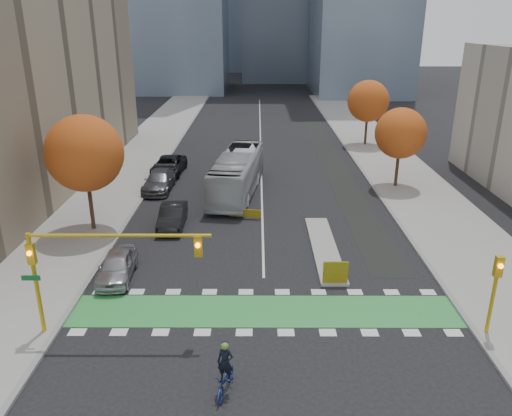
{
  "coord_description": "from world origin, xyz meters",
  "views": [
    {
      "loc": [
        -0.37,
        -20.61,
        13.95
      ],
      "look_at": [
        -0.46,
        8.56,
        3.0
      ],
      "focal_mm": 35.0,
      "sensor_mm": 36.0,
      "label": 1
    }
  ],
  "objects_px": {
    "tree_east_far": "(368,101)",
    "parked_car_c": "(159,181)",
    "cyclist": "(226,376)",
    "traffic_signal_east": "(495,284)",
    "parked_car_d": "(169,165)",
    "bus": "(237,173)",
    "tree_west": "(85,153)",
    "traffic_signal_west": "(89,257)",
    "hazard_board": "(336,272)",
    "parked_car_a": "(117,266)",
    "parked_car_b": "(172,216)",
    "tree_east_near": "(401,133)"
  },
  "relations": [
    {
      "from": "hazard_board",
      "to": "parked_car_a",
      "type": "xyz_separation_m",
      "value": [
        -12.45,
        0.8,
        -0.03
      ]
    },
    {
      "from": "tree_east_near",
      "to": "traffic_signal_east",
      "type": "height_order",
      "value": "tree_east_near"
    },
    {
      "from": "cyclist",
      "to": "parked_car_c",
      "type": "xyz_separation_m",
      "value": [
        -7.37,
        25.57,
        0.06
      ]
    },
    {
      "from": "tree_west",
      "to": "bus",
      "type": "xyz_separation_m",
      "value": [
        9.9,
        8.31,
        -3.85
      ]
    },
    {
      "from": "hazard_board",
      "to": "traffic_signal_east",
      "type": "distance_m",
      "value": 8.26
    },
    {
      "from": "tree_east_near",
      "to": "tree_west",
      "type": "bearing_deg",
      "value": -157.38
    },
    {
      "from": "tree_east_far",
      "to": "cyclist",
      "type": "height_order",
      "value": "tree_east_far"
    },
    {
      "from": "parked_car_a",
      "to": "parked_car_c",
      "type": "height_order",
      "value": "parked_car_c"
    },
    {
      "from": "tree_east_far",
      "to": "parked_car_a",
      "type": "distance_m",
      "value": 39.34
    },
    {
      "from": "traffic_signal_east",
      "to": "parked_car_b",
      "type": "xyz_separation_m",
      "value": [
        -17.0,
        13.26,
        -1.94
      ]
    },
    {
      "from": "tree_east_far",
      "to": "parked_car_b",
      "type": "relative_size",
      "value": 1.58
    },
    {
      "from": "tree_east_near",
      "to": "cyclist",
      "type": "distance_m",
      "value": 30.02
    },
    {
      "from": "traffic_signal_west",
      "to": "bus",
      "type": "distance_m",
      "value": 21.74
    },
    {
      "from": "hazard_board",
      "to": "traffic_signal_west",
      "type": "height_order",
      "value": "traffic_signal_west"
    },
    {
      "from": "parked_car_b",
      "to": "parked_car_d",
      "type": "relative_size",
      "value": 0.82
    },
    {
      "from": "parked_car_d",
      "to": "traffic_signal_east",
      "type": "bearing_deg",
      "value": -50.87
    },
    {
      "from": "tree_west",
      "to": "parked_car_a",
      "type": "distance_m",
      "value": 9.22
    },
    {
      "from": "hazard_board",
      "to": "cyclist",
      "type": "distance_m",
      "value": 10.31
    },
    {
      "from": "parked_car_c",
      "to": "traffic_signal_west",
      "type": "bearing_deg",
      "value": -86.19
    },
    {
      "from": "tree_west",
      "to": "traffic_signal_west",
      "type": "xyz_separation_m",
      "value": [
        4.07,
        -12.51,
        -1.58
      ]
    },
    {
      "from": "traffic_signal_east",
      "to": "parked_car_a",
      "type": "relative_size",
      "value": 0.9
    },
    {
      "from": "tree_west",
      "to": "parked_car_a",
      "type": "xyz_separation_m",
      "value": [
        3.55,
        -7.0,
        -4.84
      ]
    },
    {
      "from": "tree_east_far",
      "to": "traffic_signal_west",
      "type": "xyz_separation_m",
      "value": [
        -20.43,
        -38.51,
        -1.21
      ]
    },
    {
      "from": "traffic_signal_west",
      "to": "bus",
      "type": "height_order",
      "value": "traffic_signal_west"
    },
    {
      "from": "tree_east_far",
      "to": "parked_car_c",
      "type": "relative_size",
      "value": 1.33
    },
    {
      "from": "tree_east_near",
      "to": "traffic_signal_west",
      "type": "distance_m",
      "value": 30.08
    },
    {
      "from": "parked_car_d",
      "to": "tree_east_far",
      "type": "bearing_deg",
      "value": 31.83
    },
    {
      "from": "parked_car_b",
      "to": "parked_car_d",
      "type": "distance_m",
      "value": 13.61
    },
    {
      "from": "tree_west",
      "to": "traffic_signal_east",
      "type": "relative_size",
      "value": 2.01
    },
    {
      "from": "tree_west",
      "to": "tree_east_near",
      "type": "bearing_deg",
      "value": 22.62
    },
    {
      "from": "parked_car_d",
      "to": "traffic_signal_west",
      "type": "bearing_deg",
      "value": -84.77
    },
    {
      "from": "traffic_signal_west",
      "to": "traffic_signal_east",
      "type": "xyz_separation_m",
      "value": [
        18.43,
        0.0,
        -1.3
      ]
    },
    {
      "from": "bus",
      "to": "parked_car_b",
      "type": "relative_size",
      "value": 2.62
    },
    {
      "from": "parked_car_a",
      "to": "parked_car_d",
      "type": "bearing_deg",
      "value": 88.43
    },
    {
      "from": "parked_car_d",
      "to": "cyclist",
      "type": "bearing_deg",
      "value": -73.51
    },
    {
      "from": "cyclist",
      "to": "parked_car_c",
      "type": "relative_size",
      "value": 0.4
    },
    {
      "from": "parked_car_c",
      "to": "tree_east_far",
      "type": "bearing_deg",
      "value": 39.1
    },
    {
      "from": "tree_west",
      "to": "cyclist",
      "type": "xyz_separation_m",
      "value": [
        10.37,
        -16.44,
        -4.85
      ]
    },
    {
      "from": "bus",
      "to": "parked_car_c",
      "type": "height_order",
      "value": "bus"
    },
    {
      "from": "tree_west",
      "to": "parked_car_a",
      "type": "height_order",
      "value": "tree_west"
    },
    {
      "from": "traffic_signal_west",
      "to": "parked_car_d",
      "type": "height_order",
      "value": "traffic_signal_west"
    },
    {
      "from": "cyclist",
      "to": "traffic_signal_west",
      "type": "bearing_deg",
      "value": 161.73
    },
    {
      "from": "tree_east_near",
      "to": "tree_east_far",
      "type": "distance_m",
      "value": 16.01
    },
    {
      "from": "tree_east_far",
      "to": "cyclist",
      "type": "xyz_separation_m",
      "value": [
        -14.13,
        -42.44,
        -4.47
      ]
    },
    {
      "from": "hazard_board",
      "to": "parked_car_b",
      "type": "xyz_separation_m",
      "value": [
        -10.5,
        8.55,
        -0.0
      ]
    },
    {
      "from": "cyclist",
      "to": "parked_car_a",
      "type": "bearing_deg",
      "value": 139.51
    },
    {
      "from": "traffic_signal_east",
      "to": "parked_car_c",
      "type": "distance_m",
      "value": 29.19
    },
    {
      "from": "hazard_board",
      "to": "parked_car_d",
      "type": "relative_size",
      "value": 0.24
    },
    {
      "from": "hazard_board",
      "to": "tree_west",
      "type": "relative_size",
      "value": 0.17
    },
    {
      "from": "traffic_signal_east",
      "to": "parked_car_d",
      "type": "height_order",
      "value": "traffic_signal_east"
    }
  ]
}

